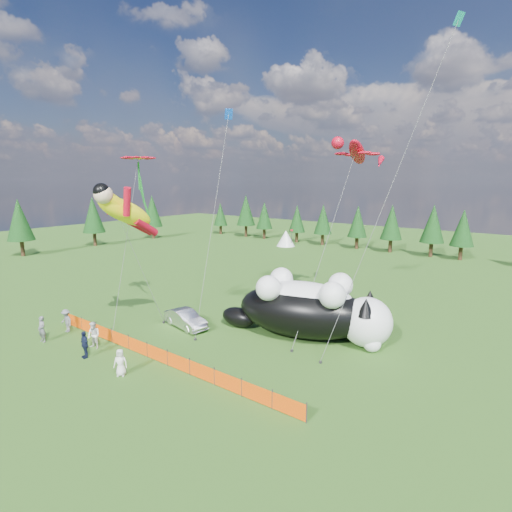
{
  "coord_description": "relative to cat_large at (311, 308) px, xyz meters",
  "views": [
    {
      "loc": [
        19.51,
        -18.28,
        11.54
      ],
      "look_at": [
        2.67,
        4.0,
        6.16
      ],
      "focal_mm": 28.0,
      "sensor_mm": 36.0,
      "label": 1
    }
  ],
  "objects": [
    {
      "name": "spectator_a",
      "position": [
        -14.96,
        -12.37,
        -1.31
      ],
      "size": [
        0.74,
        0.53,
        1.91
      ],
      "primitive_type": "imported",
      "rotation": [
        0.0,
        0.0,
        0.11
      ],
      "color": "slate",
      "rests_on": "ground"
    },
    {
      "name": "cat_large",
      "position": [
        0.0,
        0.0,
        0.0
      ],
      "size": [
        13.01,
        6.95,
        4.77
      ],
      "rotation": [
        0.0,
        0.0,
        0.25
      ],
      "color": "black",
      "rests_on": "ground"
    },
    {
      "name": "cat_small",
      "position": [
        3.41,
        1.05,
        -1.48
      ],
      "size": [
        4.16,
        3.14,
        1.66
      ],
      "rotation": [
        0.0,
        0.0,
        -0.54
      ],
      "color": "black",
      "rests_on": "ground"
    },
    {
      "name": "safety_fence",
      "position": [
        -5.84,
        -9.44,
        -1.76
      ],
      "size": [
        22.06,
        0.06,
        1.1
      ],
      "color": "#262626",
      "rests_on": "ground"
    },
    {
      "name": "flower_kite",
      "position": [
        -13.05,
        -4.7,
        10.75
      ],
      "size": [
        3.46,
        6.13,
        13.95
      ],
      "color": "#BA091F",
      "rests_on": "ground"
    },
    {
      "name": "superhero_kite",
      "position": [
        -11.06,
        -7.53,
        7.0
      ],
      "size": [
        4.9,
        5.66,
        11.76
      ],
      "color": "#FFF70D",
      "rests_on": "ground"
    },
    {
      "name": "spectator_d",
      "position": [
        -15.45,
        -10.31,
        -1.37
      ],
      "size": [
        1.18,
        0.64,
        1.8
      ],
      "primitive_type": "imported",
      "rotation": [
        0.0,
        0.0,
        0.04
      ],
      "color": "slate",
      "rests_on": "ground"
    },
    {
      "name": "car",
      "position": [
        -8.85,
        -4.15,
        -1.56
      ],
      "size": [
        4.45,
        2.21,
        1.4
      ],
      "primitive_type": "imported",
      "rotation": [
        0.0,
        0.0,
        1.39
      ],
      "color": "silver",
      "rests_on": "ground"
    },
    {
      "name": "spectator_e",
      "position": [
        -6.1,
        -11.96,
        -1.44
      ],
      "size": [
        0.96,
        0.9,
        1.65
      ],
      "primitive_type": "imported",
      "rotation": [
        0.0,
        0.0,
        0.65
      ],
      "color": "silver",
      "rests_on": "ground"
    },
    {
      "name": "tree_line",
      "position": [
        -5.84,
        38.56,
        1.74
      ],
      "size": [
        90.0,
        4.0,
        8.0
      ],
      "primitive_type": null,
      "color": "black",
      "rests_on": "ground"
    },
    {
      "name": "spectator_b",
      "position": [
        -10.93,
        -10.76,
        -1.31
      ],
      "size": [
        1.0,
        0.69,
        1.9
      ],
      "primitive_type": "imported",
      "rotation": [
        0.0,
        0.0,
        0.16
      ],
      "color": "silver",
      "rests_on": "ground"
    },
    {
      "name": "spectator_c",
      "position": [
        -10.09,
        -11.92,
        -1.35
      ],
      "size": [
        1.14,
        0.71,
        1.82
      ],
      "primitive_type": "imported",
      "rotation": [
        0.0,
        0.0,
        -0.16
      ],
      "color": "#121932",
      "rests_on": "ground"
    },
    {
      "name": "diamond_kite_b",
      "position": [
        7.65,
        1.38,
        16.82
      ],
      "size": [
        5.69,
        5.63,
        21.62
      ],
      "color": "#0D9C83",
      "rests_on": "ground"
    },
    {
      "name": "diamond_kite_a",
      "position": [
        -8.32,
        0.58,
        13.8
      ],
      "size": [
        2.52,
        6.97,
        18.04
      ],
      "color": "blue",
      "rests_on": "ground"
    },
    {
      "name": "ground",
      "position": [
        -5.84,
        -6.44,
        -2.26
      ],
      "size": [
        160.0,
        160.0,
        0.0
      ],
      "primitive_type": "plane",
      "color": "#143409",
      "rests_on": "ground"
    },
    {
      "name": "gecko_kite",
      "position": [
        -0.43,
        8.11,
        11.5
      ],
      "size": [
        5.04,
        14.87,
        17.57
      ],
      "color": "#BA091F",
      "rests_on": "ground"
    },
    {
      "name": "festival_tents",
      "position": [
        5.16,
        33.56,
        -0.86
      ],
      "size": [
        50.0,
        3.2,
        2.8
      ],
      "primitive_type": null,
      "color": "white",
      "rests_on": "ground"
    }
  ]
}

